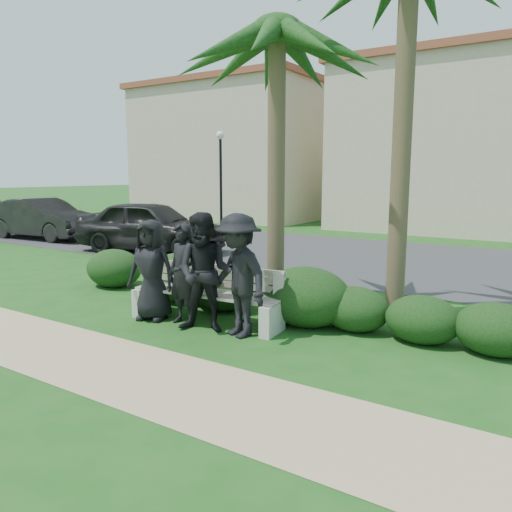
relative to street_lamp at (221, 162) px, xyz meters
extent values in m
plane|color=#184F16|center=(9.00, -12.00, -2.94)|extent=(160.00, 160.00, 0.00)
cube|color=tan|center=(9.00, -13.80, -2.94)|extent=(30.00, 1.60, 0.01)
cube|color=#2D2D30|center=(9.00, -4.00, -2.94)|extent=(160.00, 8.00, 0.01)
cube|color=#BEAB8F|center=(-3.00, 6.00, 0.56)|extent=(10.00, 8.00, 7.00)
cube|color=brown|center=(-3.00, 6.00, 4.21)|extent=(10.40, 8.40, 0.30)
cube|color=#BEAB8F|center=(8.00, 6.00, 0.56)|extent=(8.00, 8.00, 7.00)
cube|color=brown|center=(8.00, 6.00, 4.21)|extent=(8.40, 8.40, 0.30)
cylinder|color=black|center=(0.00, 0.00, -0.94)|extent=(0.12, 0.12, 4.00)
sphere|color=white|center=(0.00, 0.00, 1.16)|extent=(0.36, 0.36, 0.36)
cube|color=#A59A8A|center=(8.45, -11.69, -2.45)|extent=(2.67, 0.86, 0.04)
cube|color=#A59A8A|center=(8.45, -11.42, -2.18)|extent=(2.62, 0.30, 0.31)
cube|color=beige|center=(7.23, -11.69, -2.70)|extent=(0.23, 0.62, 0.48)
cube|color=beige|center=(9.68, -11.69, -2.70)|extent=(0.23, 0.62, 0.48)
imported|color=black|center=(7.55, -11.99, -2.09)|extent=(0.94, 0.74, 1.70)
imported|color=black|center=(8.18, -11.92, -2.11)|extent=(0.67, 0.50, 1.67)
imported|color=black|center=(8.72, -12.01, -2.01)|extent=(1.09, 0.97, 1.87)
imported|color=black|center=(9.28, -11.92, -2.01)|extent=(1.37, 1.05, 1.87)
ellipsoid|color=black|center=(5.04, -10.61, -2.52)|extent=(1.30, 1.07, 0.85)
ellipsoid|color=black|center=(7.10, -10.74, -2.46)|extent=(1.48, 1.22, 0.96)
ellipsoid|color=black|center=(8.17, -10.79, -2.52)|extent=(1.30, 1.07, 0.85)
ellipsoid|color=black|center=(9.87, -10.83, -2.45)|extent=(1.51, 1.25, 0.98)
ellipsoid|color=black|center=(10.66, -10.67, -2.59)|extent=(1.10, 0.90, 0.71)
ellipsoid|color=black|center=(12.69, -10.63, -2.58)|extent=(1.13, 0.93, 0.73)
ellipsoid|color=black|center=(11.71, -10.67, -2.59)|extent=(1.10, 0.90, 0.71)
cylinder|color=brown|center=(8.77, -9.96, -0.48)|extent=(0.32, 0.32, 4.93)
cylinder|color=brown|center=(10.89, -9.42, 0.03)|extent=(0.32, 0.32, 5.96)
imported|color=black|center=(2.21, -6.61, -2.13)|extent=(5.08, 2.99, 1.62)
imported|color=black|center=(-3.55, -6.50, -2.18)|extent=(4.71, 1.95, 1.52)
camera|label=1|loc=(13.50, -17.92, -0.49)|focal=35.00mm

